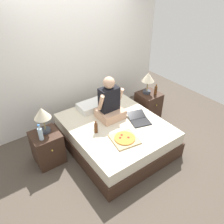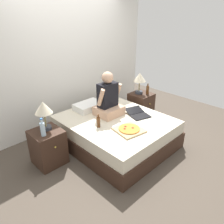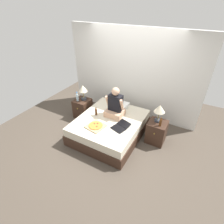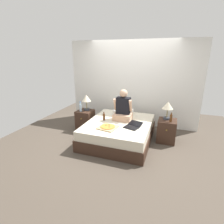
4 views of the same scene
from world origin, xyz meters
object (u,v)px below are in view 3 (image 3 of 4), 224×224
Objects in this scene: beer_bottle_on_bed at (96,112)px; beer_bottle at (160,122)px; bed at (110,127)px; water_bottle at (77,97)px; lamp_on_left_nightstand at (83,89)px; lamp_on_right_nightstand at (160,110)px; nightstand_right at (157,132)px; pizza_box at (96,126)px; person_seated at (115,106)px; nightstand_left at (83,108)px; laptop at (120,127)px.

beer_bottle is at bearing 9.01° from beer_bottle_on_bed.
bed is 6.68× the size of water_bottle.
lamp_on_left_nightstand is 1.00× the size of lamp_on_right_nightstand.
nightstand_right is 2.59× the size of beer_bottle_on_bed.
pizza_box is at bearing -148.57° from nightstand_right.
bed is 4.10× the size of lamp_on_left_nightstand.
nightstand_right is at bearing 2.19° from water_bottle.
lamp_on_right_nightstand is 2.05× the size of beer_bottle_on_bed.
beer_bottle is (2.30, -0.15, -0.23)m from lamp_on_left_nightstand.
lamp_on_left_nightstand is at bearing 149.71° from beer_bottle_on_bed.
person_seated is (-1.07, -0.18, -0.11)m from lamp_on_right_nightstand.
water_bottle is 1.20× the size of beer_bottle.
bed is at bearing -160.49° from lamp_on_right_nightstand.
bed is 2.36× the size of person_seated.
nightstand_left is 2.47× the size of beer_bottle.
nightstand_right is 1.26× the size of lamp_on_right_nightstand.
beer_bottle_on_bed is at bearing -18.04° from water_bottle.
nightstand_right is 2.47× the size of beer_bottle.
person_seated is at bearing -170.69° from lamp_on_right_nightstand.
water_bottle is 2.42m from beer_bottle.
lamp_on_right_nightstand is at bearing 33.67° from pizza_box.
laptop is (1.48, -0.58, -0.38)m from lamp_on_left_nightstand.
beer_bottle_on_bed is (-1.61, -0.25, -0.08)m from beer_bottle.
pizza_box is 2.10× the size of beer_bottle_on_bed.
bed is at bearing -98.92° from person_seated.
nightstand_left is 2.59× the size of beer_bottle_on_bed.
water_bottle is 1.25m from person_seated.
nightstand_left is at bearing 163.26° from bed.
water_bottle is at bearing -131.65° from nightstand_left.
person_seated is (0.03, 0.22, 0.54)m from bed.
bed is at bearing 153.71° from laptop.
beer_bottle is (2.42, -0.01, -0.02)m from water_bottle.
lamp_on_left_nightstand is 0.58× the size of person_seated.
water_bottle is 0.35× the size of person_seated.
beer_bottle is (0.07, -0.10, 0.38)m from nightstand_right.
pizza_box is (-0.14, -0.44, 0.27)m from bed.
person_seated is (1.25, -0.04, 0.10)m from water_bottle.
pizza_box is at bearing -104.76° from person_seated.
nightstand_left reaches higher than bed.
beer_bottle is at bearing 26.79° from pizza_box.
beer_bottle_on_bed is at bearing -170.99° from beer_bottle.
nightstand_left and nightstand_right have the same top height.
pizza_box is (-1.34, -0.68, -0.15)m from beer_bottle.
beer_bottle_on_bed is (0.81, -0.26, -0.09)m from water_bottle.
laptop is (0.35, -0.41, -0.27)m from person_seated.
nightstand_right is at bearing -59.07° from lamp_on_right_nightstand.
person_seated is (1.13, -0.18, -0.11)m from lamp_on_left_nightstand.
person_seated reaches higher than beer_bottle_on_bed.
pizza_box is (-1.24, -0.83, -0.38)m from lamp_on_right_nightstand.
lamp_on_left_nightstand is at bearing 160.33° from bed.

